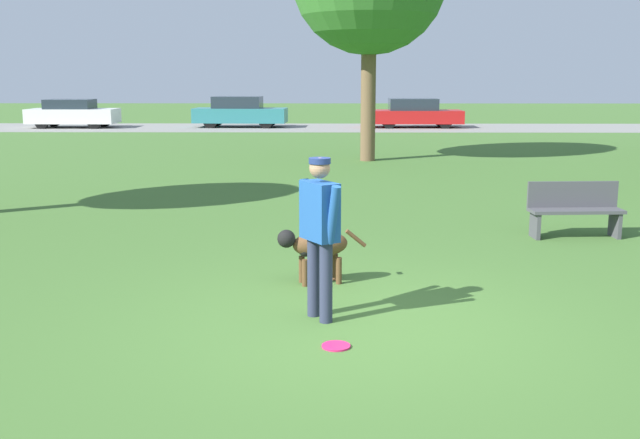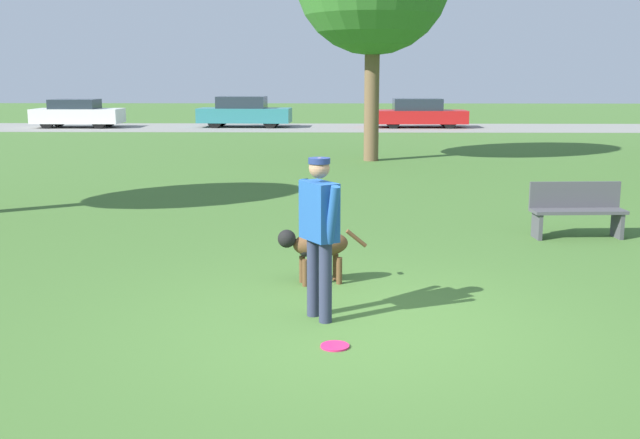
{
  "view_description": "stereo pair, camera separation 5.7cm",
  "coord_description": "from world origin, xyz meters",
  "views": [
    {
      "loc": [
        -0.3,
        -7.1,
        2.43
      ],
      "look_at": [
        -0.4,
        0.84,
        0.9
      ],
      "focal_mm": 42.0,
      "sensor_mm": 36.0,
      "label": 1
    },
    {
      "loc": [
        -0.24,
        -7.1,
        2.43
      ],
      "look_at": [
        -0.4,
        0.84,
        0.9
      ],
      "focal_mm": 42.0,
      "sensor_mm": 36.0,
      "label": 2
    }
  ],
  "objects": [
    {
      "name": "frisbee",
      "position": [
        -0.24,
        -0.63,
        0.01
      ],
      "size": [
        0.26,
        0.26,
        0.02
      ],
      "color": "#E52366",
      "rests_on": "ground_plane"
    },
    {
      "name": "parked_car_red",
      "position": [
        3.73,
        28.61,
        0.66
      ],
      "size": [
        4.35,
        1.83,
        1.37
      ],
      "rotation": [
        0.0,
        0.0,
        -0.0
      ],
      "color": "red",
      "rests_on": "ground_plane"
    },
    {
      "name": "person",
      "position": [
        -0.4,
        0.17,
        0.98
      ],
      "size": [
        0.45,
        0.64,
        1.64
      ],
      "rotation": [
        0.0,
        0.0,
        -1.02
      ],
      "color": "#2D334C",
      "rests_on": "ground_plane"
    },
    {
      "name": "ground_plane",
      "position": [
        0.0,
        0.0,
        0.0
      ],
      "size": [
        120.0,
        120.0,
        0.0
      ],
      "primitive_type": "plane",
      "color": "#426B2D"
    },
    {
      "name": "parked_car_white",
      "position": [
        -12.41,
        28.24,
        0.67
      ],
      "size": [
        4.07,
        1.82,
        1.34
      ],
      "rotation": [
        0.0,
        0.0,
        0.01
      ],
      "color": "white",
      "rests_on": "ground_plane"
    },
    {
      "name": "parked_car_teal",
      "position": [
        -4.57,
        28.65,
        0.71
      ],
      "size": [
        4.43,
        1.9,
        1.46
      ],
      "rotation": [
        0.0,
        0.0,
        -0.05
      ],
      "color": "teal",
      "rests_on": "ground_plane"
    },
    {
      "name": "park_bench",
      "position": [
        3.44,
        4.17,
        0.45
      ],
      "size": [
        1.42,
        0.49,
        0.84
      ],
      "rotation": [
        0.0,
        0.0,
        0.06
      ],
      "color": "#47474C",
      "rests_on": "ground_plane"
    },
    {
      "name": "far_road_strip",
      "position": [
        0.0,
        28.43,
        0.01
      ],
      "size": [
        120.0,
        6.0,
        0.01
      ],
      "color": "gray",
      "rests_on": "ground_plane"
    },
    {
      "name": "dog",
      "position": [
        -0.46,
        1.49,
        0.46
      ],
      "size": [
        1.08,
        0.47,
        0.67
      ],
      "rotation": [
        0.0,
        0.0,
        3.4
      ],
      "color": "brown",
      "rests_on": "ground_plane"
    }
  ]
}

